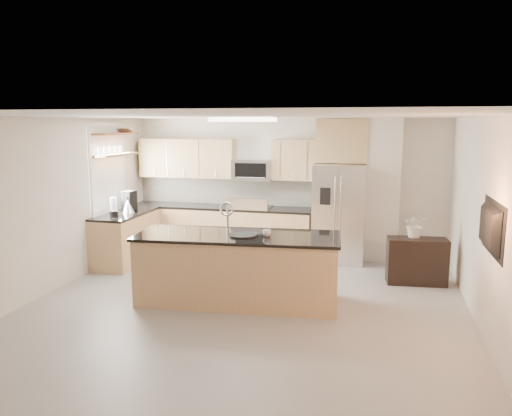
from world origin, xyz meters
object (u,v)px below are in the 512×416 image
(platter, at_px, (242,235))
(kettle, at_px, (128,206))
(refrigerator, at_px, (339,213))
(cup, at_px, (267,233))
(bowl, at_px, (126,130))
(range, at_px, (251,230))
(blender, at_px, (114,208))
(microwave, at_px, (253,170))
(flower_vase, at_px, (416,219))
(television, at_px, (485,228))
(coffee_maker, at_px, (129,201))
(credenza, at_px, (417,261))

(platter, xyz_separation_m, kettle, (-2.56, 1.56, 0.05))
(refrigerator, xyz_separation_m, cup, (-0.79, -2.51, 0.13))
(cup, height_order, bowl, bowl)
(range, height_order, blender, blender)
(microwave, bearing_deg, kettle, -150.08)
(kettle, bearing_deg, microwave, 29.92)
(platter, xyz_separation_m, flower_vase, (2.39, 1.58, 0.04))
(flower_vase, bearing_deg, television, -74.37)
(range, bearing_deg, blender, -145.08)
(microwave, distance_m, bowl, 2.47)
(microwave, relative_size, flower_vase, 1.25)
(coffee_maker, height_order, television, television)
(range, xyz_separation_m, cup, (0.87, -2.55, 0.55))
(credenza, relative_size, kettle, 3.30)
(range, relative_size, credenza, 1.25)
(bowl, height_order, flower_vase, bowl)
(blender, xyz_separation_m, kettle, (0.05, 0.41, -0.02))
(credenza, bearing_deg, coffee_maker, 171.95)
(credenza, distance_m, kettle, 5.04)
(credenza, xyz_separation_m, blender, (-5.04, -0.36, 0.70))
(credenza, distance_m, bowl, 5.62)
(coffee_maker, distance_m, flower_vase, 5.02)
(range, xyz_separation_m, television, (3.51, -3.12, 0.88))
(microwave, distance_m, coffee_maker, 2.37)
(credenza, xyz_separation_m, flower_vase, (-0.04, 0.07, 0.67))
(range, bearing_deg, coffee_maker, -157.75)
(refrigerator, distance_m, bowl, 4.22)
(range, xyz_separation_m, blender, (-2.07, -1.45, 0.59))
(flower_vase, bearing_deg, kettle, -179.79)
(bowl, bearing_deg, range, 14.31)
(refrigerator, relative_size, bowl, 4.57)
(microwave, xyz_separation_m, blender, (-2.07, -1.57, -0.57))
(cup, distance_m, flower_vase, 2.56)
(coffee_maker, bearing_deg, television, -21.99)
(range, xyz_separation_m, flower_vase, (2.92, -1.02, 0.56))
(refrigerator, relative_size, blender, 5.35)
(cup, bearing_deg, blender, 159.45)
(microwave, bearing_deg, credenza, -22.29)
(television, bearing_deg, bowl, 66.15)
(blender, height_order, kettle, blender)
(bowl, bearing_deg, cup, -32.38)
(blender, bearing_deg, bowl, 101.32)
(coffee_maker, relative_size, television, 0.34)
(microwave, height_order, cup, microwave)
(blender, bearing_deg, kettle, 83.00)
(kettle, relative_size, flower_vase, 0.46)
(refrigerator, relative_size, cup, 15.20)
(refrigerator, xyz_separation_m, blender, (-3.73, -1.40, 0.17))
(credenza, distance_m, blender, 5.10)
(cup, height_order, blender, blender)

